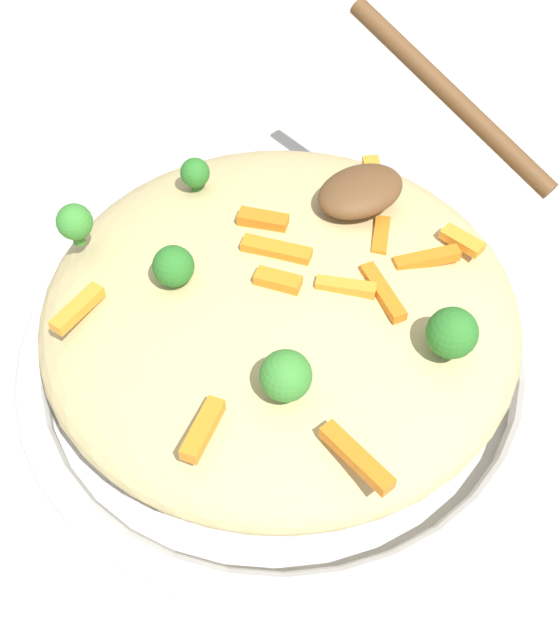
{
  "coord_description": "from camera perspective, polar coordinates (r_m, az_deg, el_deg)",
  "views": [
    {
      "loc": [
        0.18,
        0.26,
        0.46
      ],
      "look_at": [
        0.0,
        0.0,
        0.07
      ],
      "focal_mm": 47.17,
      "sensor_mm": 36.0,
      "label": 1
    }
  ],
  "objects": [
    {
      "name": "ground_plane",
      "position": [
        0.56,
        -0.0,
        -4.41
      ],
      "size": [
        2.4,
        2.4,
        0.0
      ],
      "primitive_type": "plane",
      "color": "beige"
    },
    {
      "name": "serving_bowl",
      "position": [
        0.54,
        -0.0,
        -2.89
      ],
      "size": [
        0.33,
        0.33,
        0.05
      ],
      "color": "silver",
      "rests_on": "ground_plane"
    },
    {
      "name": "pasta_mound",
      "position": [
        0.5,
        -0.0,
        0.57
      ],
      "size": [
        0.28,
        0.28,
        0.07
      ],
      "primitive_type": "ellipsoid",
      "color": "#D1BA7A",
      "rests_on": "serving_bowl"
    },
    {
      "name": "carrot_piece_0",
      "position": [
        0.5,
        12.25,
        5.29
      ],
      "size": [
        0.02,
        0.03,
        0.01
      ],
      "primitive_type": "cube",
      "rotation": [
        0.0,
        0.0,
        4.94
      ],
      "color": "orange",
      "rests_on": "pasta_mound"
    },
    {
      "name": "carrot_piece_1",
      "position": [
        0.48,
        -0.24,
        4.76
      ],
      "size": [
        0.03,
        0.04,
        0.01
      ],
      "primitive_type": "cube",
      "rotation": [
        0.0,
        0.0,
        5.38
      ],
      "color": "orange",
      "rests_on": "pasta_mound"
    },
    {
      "name": "carrot_piece_2",
      "position": [
        0.47,
        -13.58,
        0.76
      ],
      "size": [
        0.04,
        0.02,
        0.01
      ],
      "primitive_type": "cube",
      "rotation": [
        0.0,
        0.0,
        0.38
      ],
      "color": "orange",
      "rests_on": "pasta_mound"
    },
    {
      "name": "carrot_piece_3",
      "position": [
        0.5,
        -1.15,
        6.78
      ],
      "size": [
        0.03,
        0.03,
        0.01
      ],
      "primitive_type": "cube",
      "rotation": [
        0.0,
        0.0,
        5.43
      ],
      "color": "orange",
      "rests_on": "pasta_mound"
    },
    {
      "name": "carrot_piece_4",
      "position": [
        0.46,
        4.48,
        2.25
      ],
      "size": [
        0.03,
        0.03,
        0.01
      ],
      "primitive_type": "cube",
      "rotation": [
        0.0,
        0.0,
        5.5
      ],
      "color": "orange",
      "rests_on": "pasta_mound"
    },
    {
      "name": "carrot_piece_5",
      "position": [
        0.54,
        6.45,
        9.61
      ],
      "size": [
        0.03,
        0.04,
        0.01
      ],
      "primitive_type": "cube",
      "rotation": [
        0.0,
        0.0,
        1.07
      ],
      "color": "orange",
      "rests_on": "pasta_mound"
    },
    {
      "name": "carrot_piece_6",
      "position": [
        0.49,
        9.92,
        4.11
      ],
      "size": [
        0.04,
        0.02,
        0.01
      ],
      "primitive_type": "cube",
      "rotation": [
        0.0,
        0.0,
        5.96
      ],
      "color": "orange",
      "rests_on": "pasta_mound"
    },
    {
      "name": "carrot_piece_7",
      "position": [
        0.41,
        5.22,
        -9.26
      ],
      "size": [
        0.01,
        0.04,
        0.01
      ],
      "primitive_type": "cube",
      "rotation": [
        0.0,
        0.0,
        4.82
      ],
      "color": "orange",
      "rests_on": "pasta_mound"
    },
    {
      "name": "carrot_piece_8",
      "position": [
        0.41,
        -5.25,
        -7.4
      ],
      "size": [
        0.03,
        0.03,
        0.01
      ],
      "primitive_type": "cube",
      "rotation": [
        0.0,
        0.0,
        3.74
      ],
      "color": "orange",
      "rests_on": "pasta_mound"
    },
    {
      "name": "carrot_piece_9",
      "position": [
        0.46,
        6.99,
        1.9
      ],
      "size": [
        0.02,
        0.04,
        0.01
      ],
      "primitive_type": "cube",
      "rotation": [
        0.0,
        0.0,
        1.36
      ],
      "color": "orange",
      "rests_on": "pasta_mound"
    },
    {
      "name": "carrot_piece_10",
      "position": [
        0.5,
        6.85,
        5.63
      ],
      "size": [
        0.03,
        0.03,
        0.01
      ],
      "primitive_type": "cube",
      "rotation": [
        0.0,
        0.0,
        0.8
      ],
      "color": "orange",
      "rests_on": "pasta_mound"
    },
    {
      "name": "carrot_piece_11",
      "position": [
        0.46,
        -0.13,
        2.67
      ],
      "size": [
        0.02,
        0.03,
        0.01
      ],
      "primitive_type": "cube",
      "rotation": [
        0.0,
        0.0,
        5.35
      ],
      "color": "orange",
      "rests_on": "pasta_mound"
    },
    {
      "name": "broccoli_floret_0",
      "position": [
        0.44,
        11.59,
        -0.89
      ],
      "size": [
        0.03,
        0.03,
        0.03
      ],
      "color": "#296820",
      "rests_on": "pasta_mound"
    },
    {
      "name": "broccoli_floret_1",
      "position": [
        0.53,
        -5.71,
        9.91
      ],
      "size": [
        0.02,
        0.02,
        0.02
      ],
      "color": "#296820",
      "rests_on": "pasta_mound"
    },
    {
      "name": "broccoli_floret_2",
      "position": [
        0.46,
        -7.24,
        3.61
      ],
      "size": [
        0.02,
        0.02,
        0.03
      ],
      "color": "#296820",
      "rests_on": "pasta_mound"
    },
    {
      "name": "broccoli_floret_3",
      "position": [
        0.5,
        -13.76,
        6.44
      ],
      "size": [
        0.02,
        0.02,
        0.03
      ],
      "color": "#377928",
      "rests_on": "pasta_mound"
    },
    {
      "name": "broccoli_floret_4",
      "position": [
        0.41,
        0.39,
        -3.84
      ],
      "size": [
        0.03,
        0.03,
        0.03
      ],
      "color": "#377928",
      "rests_on": "pasta_mound"
    },
    {
      "name": "serving_spoon",
      "position": [
        0.52,
        7.82,
        11.06
      ],
      "size": [
        0.13,
        0.16,
        0.07
      ],
      "color": "brown",
      "rests_on": "pasta_mound"
    }
  ]
}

